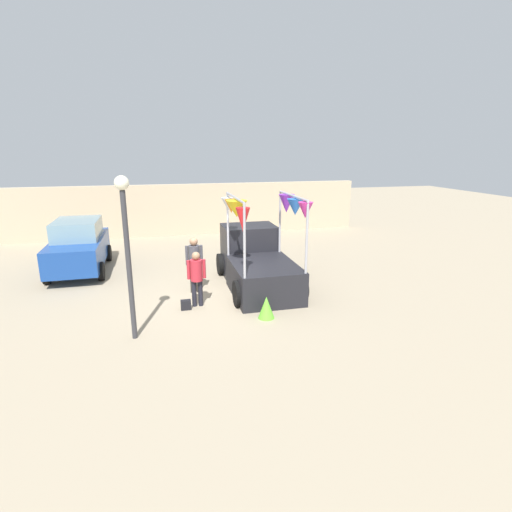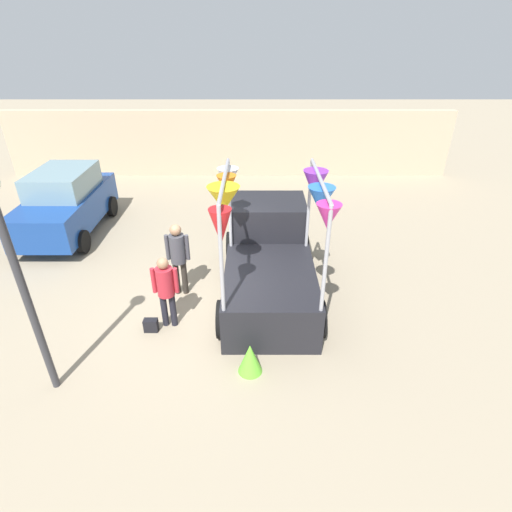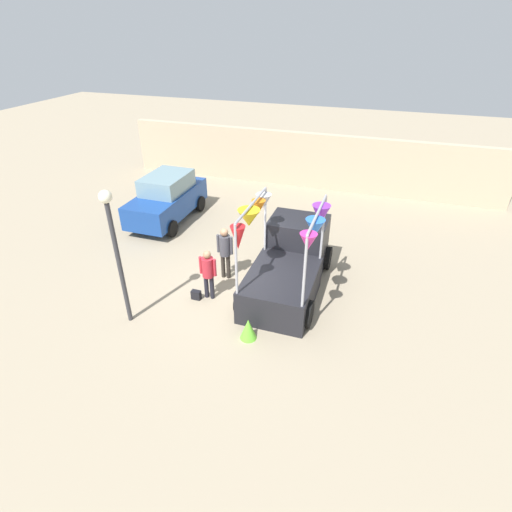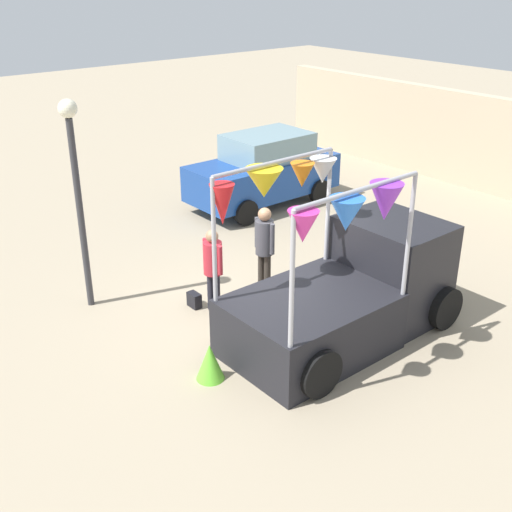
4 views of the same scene
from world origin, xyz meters
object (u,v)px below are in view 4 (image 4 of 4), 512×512
Objects in this scene: vendor_truck at (353,285)px; folded_kite_bundle_lime at (210,362)px; person_customer at (213,263)px; person_vendor at (264,242)px; handbag at (194,300)px; parked_car at (264,170)px; street_lamp at (76,176)px.

vendor_truck reaches higher than folded_kite_bundle_lime.
person_vendor reaches higher than person_customer.
person_customer reaches higher than handbag.
folded_kite_bundle_lime is at bearing -98.21° from vendor_truck.
vendor_truck is 1.02× the size of parked_car.
folded_kite_bundle_lime is at bearing 5.77° from street_lamp.
vendor_truck is at bearing 81.79° from folded_kite_bundle_lime.
street_lamp reaches higher than person_customer.
handbag is at bearing -106.67° from person_vendor.
person_vendor is 6.27× the size of handbag.
street_lamp is (-1.73, -2.80, 1.44)m from person_vendor.
parked_car is 7.93m from folded_kite_bundle_lime.
vendor_truck is at bearing 7.07° from person_vendor.
parked_car is 14.29× the size of handbag.
parked_car is 5.81m from handbag.
vendor_truck reaches higher than parked_car.
parked_car is at bearing 152.94° from vendor_truck.
street_lamp reaches higher than vendor_truck.
street_lamp is at bearing -174.23° from folded_kite_bundle_lime.
folded_kite_bundle_lime is (2.03, -1.10, 0.16)m from handbag.
handbag is 0.47× the size of folded_kite_bundle_lime.
parked_car reaches higher than handbag.
folded_kite_bundle_lime is (3.35, 0.34, -2.20)m from street_lamp.
person_vendor is (3.85, -3.25, 0.12)m from parked_car.
folded_kite_bundle_lime is (1.68, -1.30, -0.66)m from person_customer.
street_lamp is (-1.67, -1.64, 1.54)m from person_customer.
street_lamp is at bearing -121.69° from person_vendor.
parked_car reaches higher than person_customer.
person_customer is at bearing -92.80° from person_vendor.
person_vendor is at bearing -172.93° from vendor_truck.
parked_car is 1.05× the size of street_lamp.
vendor_truck is at bearing 34.20° from person_customer.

